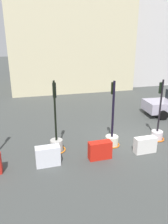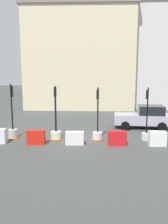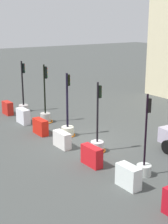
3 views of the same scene
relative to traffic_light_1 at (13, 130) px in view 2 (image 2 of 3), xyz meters
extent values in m
plane|color=#424543|center=(4.34, -0.10, -0.54)|extent=(120.00, 120.00, 0.00)
cylinder|color=#B5B1AB|center=(0.00, -0.01, -0.24)|extent=(0.63, 0.63, 0.59)
cylinder|color=black|center=(0.00, -0.01, 1.57)|extent=(0.10, 0.10, 3.04)
cube|color=black|center=(0.02, 0.10, 2.60)|extent=(0.16, 0.15, 0.73)
sphere|color=red|center=(0.04, 0.18, 2.84)|extent=(0.09, 0.09, 0.09)
sphere|color=orange|center=(0.04, 0.18, 2.60)|extent=(0.09, 0.09, 0.09)
sphere|color=green|center=(0.04, 0.18, 2.36)|extent=(0.09, 0.09, 0.09)
torus|color=orange|center=(0.00, -0.01, -0.50)|extent=(0.91, 0.91, 0.07)
cylinder|color=silver|center=(2.94, -0.19, -0.28)|extent=(0.69, 0.69, 0.52)
cylinder|color=black|center=(2.94, -0.19, 1.47)|extent=(0.12, 0.12, 2.99)
cube|color=black|center=(2.92, -0.07, 2.57)|extent=(0.17, 0.15, 0.60)
sphere|color=red|center=(2.90, 0.00, 2.77)|extent=(0.09, 0.09, 0.09)
sphere|color=orange|center=(2.90, 0.00, 2.57)|extent=(0.09, 0.09, 0.09)
sphere|color=green|center=(2.90, 0.00, 2.37)|extent=(0.09, 0.09, 0.09)
torus|color=orange|center=(2.94, -0.19, -0.51)|extent=(0.86, 0.86, 0.06)
cylinder|color=silver|center=(5.69, -0.19, -0.29)|extent=(0.63, 0.63, 0.50)
cylinder|color=black|center=(5.69, -0.19, 1.43)|extent=(0.10, 0.10, 2.93)
cube|color=black|center=(5.68, -0.07, 2.43)|extent=(0.17, 0.15, 0.59)
sphere|color=red|center=(5.67, 0.01, 2.63)|extent=(0.10, 0.10, 0.10)
sphere|color=orange|center=(5.67, 0.01, 2.43)|extent=(0.10, 0.10, 0.10)
sphere|color=green|center=(5.67, 0.01, 2.23)|extent=(0.10, 0.10, 0.10)
torus|color=orange|center=(5.69, -0.19, -0.50)|extent=(0.85, 0.85, 0.08)
cylinder|color=silver|center=(8.87, -0.15, -0.31)|extent=(0.61, 0.61, 0.45)
cylinder|color=black|center=(8.87, -0.15, 1.41)|extent=(0.08, 0.08, 2.99)
cube|color=black|center=(8.84, -0.04, 2.43)|extent=(0.19, 0.17, 0.57)
sphere|color=red|center=(8.82, 0.05, 2.62)|extent=(0.10, 0.10, 0.10)
sphere|color=orange|center=(8.82, 0.05, 2.43)|extent=(0.10, 0.10, 0.10)
sphere|color=green|center=(8.82, 0.05, 2.24)|extent=(0.10, 0.10, 0.10)
cube|color=red|center=(1.88, -1.32, -0.10)|extent=(1.11, 0.46, 0.87)
cube|color=silver|center=(4.27, -1.33, -0.13)|extent=(1.12, 0.45, 0.81)
cube|color=red|center=(6.86, -1.36, -0.09)|extent=(1.13, 0.43, 0.89)
cube|color=white|center=(9.27, -1.36, -0.09)|extent=(1.03, 0.49, 0.89)
cube|color=#B0A9BF|center=(9.27, 3.29, 0.18)|extent=(4.49, 2.09, 0.77)
cube|color=black|center=(9.90, 3.25, 0.91)|extent=(2.03, 1.69, 0.69)
cylinder|color=black|center=(7.85, 2.46, -0.21)|extent=(0.68, 0.33, 0.67)
cylinder|color=black|center=(7.99, 4.33, -0.21)|extent=(0.68, 0.33, 0.67)
cylinder|color=black|center=(10.55, 2.26, -0.21)|extent=(0.68, 0.33, 0.67)
cylinder|color=black|center=(10.69, 4.13, -0.21)|extent=(0.68, 0.33, 0.67)
cube|color=beige|center=(3.68, 15.77, 5.25)|extent=(12.63, 9.07, 11.57)
cube|color=gray|center=(3.68, 15.77, 11.37)|extent=(13.13, 9.43, 0.67)
camera|label=1|loc=(-1.24, -10.05, 5.01)|focal=35.14mm
camera|label=2|loc=(5.44, -15.51, 3.91)|focal=38.56mm
camera|label=3|loc=(17.73, -9.22, 5.65)|focal=52.79mm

